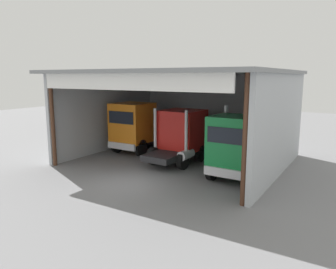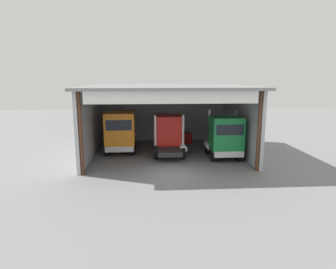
{
  "view_description": "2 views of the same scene",
  "coord_description": "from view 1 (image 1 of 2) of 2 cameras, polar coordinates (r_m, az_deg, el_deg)",
  "views": [
    {
      "loc": [
        9.93,
        -12.37,
        5.32
      ],
      "look_at": [
        0.0,
        3.7,
        1.92
      ],
      "focal_mm": 34.46,
      "sensor_mm": 36.0,
      "label": 1
    },
    {
      "loc": [
        -1.49,
        -18.24,
        6.27
      ],
      "look_at": [
        0.0,
        3.7,
        1.92
      ],
      "focal_mm": 30.6,
      "sensor_mm": 36.0,
      "label": 2
    }
  ],
  "objects": [
    {
      "name": "ground_plane",
      "position": [
        16.73,
        -6.75,
        -8.4
      ],
      "size": [
        80.0,
        80.0,
        0.0
      ],
      "primitive_type": "plane",
      "color": "slate",
      "rests_on": "ground"
    },
    {
      "name": "tool_cart",
      "position": [
        23.2,
        11.62,
        -1.99
      ],
      "size": [
        0.9,
        0.6,
        1.0
      ],
      "primitive_type": "cube",
      "color": "red",
      "rests_on": "ground"
    },
    {
      "name": "workshop_shed",
      "position": [
        21.05,
        3.51,
        6.27
      ],
      "size": [
        12.84,
        11.45,
        5.68
      ],
      "color": "#ADB2B7",
      "rests_on": "ground"
    },
    {
      "name": "truck_green_center_right_bay",
      "position": [
        16.96,
        11.97,
        -2.06
      ],
      "size": [
        2.52,
        4.49,
        3.75
      ],
      "rotation": [
        0.0,
        0.0,
        3.13
      ],
      "color": "#197F3D",
      "rests_on": "ground"
    },
    {
      "name": "oil_drum",
      "position": [
        23.5,
        11.86,
        -1.95
      ],
      "size": [
        0.58,
        0.58,
        0.92
      ],
      "primitive_type": "cylinder",
      "color": "#197233",
      "rests_on": "ground"
    },
    {
      "name": "truck_orange_left_bay",
      "position": [
        22.85,
        -5.9,
        1.47
      ],
      "size": [
        2.58,
        4.81,
        3.52
      ],
      "rotation": [
        0.0,
        0.0,
        3.15
      ],
      "color": "orange",
      "rests_on": "ground"
    },
    {
      "name": "truck_red_center_bay",
      "position": [
        20.18,
        2.19,
        -0.0
      ],
      "size": [
        2.62,
        4.6,
        3.42
      ],
      "rotation": [
        0.0,
        0.0,
        -0.02
      ],
      "color": "red",
      "rests_on": "ground"
    }
  ]
}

